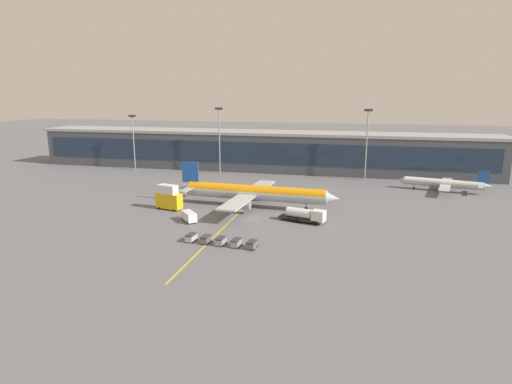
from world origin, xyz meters
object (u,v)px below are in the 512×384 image
baggage_cart_1 (206,239)px  catering_lift (169,197)px  fuel_tanker (305,215)px  baggage_cart_3 (236,243)px  baggage_cart_0 (191,238)px  main_airliner (254,193)px  baggage_cart_4 (252,245)px  commuter_jet_far (443,183)px  crew_van (189,216)px  baggage_cart_2 (221,241)px

baggage_cart_1 → catering_lift: bearing=129.5°
fuel_tanker → baggage_cart_3: bearing=-119.3°
catering_lift → baggage_cart_0: 26.44m
main_airliner → baggage_cart_3: (4.03, -29.85, -3.06)m
baggage_cart_4 → commuter_jet_far: 75.73m
baggage_cart_0 → crew_van: bearing=114.0°
baggage_cart_0 → commuter_jet_far: 82.96m
baggage_cart_4 → baggage_cart_0: bearing=175.3°
main_airliner → crew_van: bearing=-124.2°
baggage_cart_0 → baggage_cart_2: 6.40m
baggage_cart_0 → baggage_cart_4: size_ratio=1.00×
main_airliner → baggage_cart_0: main_airliner is taller
baggage_cart_3 → commuter_jet_far: 77.40m
baggage_cart_3 → baggage_cart_2: bearing=175.3°
fuel_tanker → baggage_cart_0: 27.48m
baggage_cart_2 → baggage_cart_3: bearing=-4.7°
baggage_cart_1 → baggage_cart_4: bearing=-4.7°
fuel_tanker → commuter_jet_far: (36.07, 42.36, 0.75)m
catering_lift → baggage_cart_3: 33.34m
crew_van → baggage_cart_3: 20.29m
baggage_cart_0 → baggage_cart_2: size_ratio=1.00×
main_airliner → catering_lift: (-20.47, -7.35, -0.77)m
baggage_cart_4 → main_airliner: bearing=103.5°
main_airliner → baggage_cart_2: size_ratio=15.94×
crew_van → baggage_cart_4: crew_van is taller
catering_lift → baggage_cart_4: bearing=-39.4°
fuel_tanker → catering_lift: size_ratio=1.54×
baggage_cart_0 → commuter_jet_far: size_ratio=0.10×
baggage_cart_4 → commuter_jet_far: commuter_jet_far is taller
fuel_tanker → crew_van: fuel_tanker is taller
baggage_cart_1 → commuter_jet_far: bearing=48.9°
baggage_cart_2 → baggage_cart_3: 3.20m
baggage_cart_4 → baggage_cart_3: bearing=175.3°
baggage_cart_2 → baggage_cart_0: bearing=175.3°
baggage_cart_3 → baggage_cart_1: bearing=175.3°
baggage_cart_2 → baggage_cart_3: (3.19, -0.26, 0.00)m
main_airliner → baggage_cart_0: (-5.53, -29.06, -3.06)m
crew_van → baggage_cart_2: crew_van is taller
main_airliner → baggage_cart_1: (-2.34, -29.32, -3.06)m
catering_lift → baggage_cart_3: (24.50, -22.50, -2.28)m
baggage_cart_0 → baggage_cart_2: (6.38, -0.53, 0.00)m
fuel_tanker → commuter_jet_far: 55.64m
crew_van → baggage_cart_0: size_ratio=1.84×
crew_van → commuter_jet_far: 78.56m
baggage_cart_3 → baggage_cart_0: bearing=175.3°
main_airliner → baggage_cart_2: main_airliner is taller
main_airliner → fuel_tanker: (14.81, -10.61, -2.09)m
commuter_jet_far → baggage_cart_0: bearing=-132.8°
baggage_cart_0 → baggage_cart_1: (3.19, -0.26, 0.00)m
fuel_tanker → catering_lift: 35.45m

